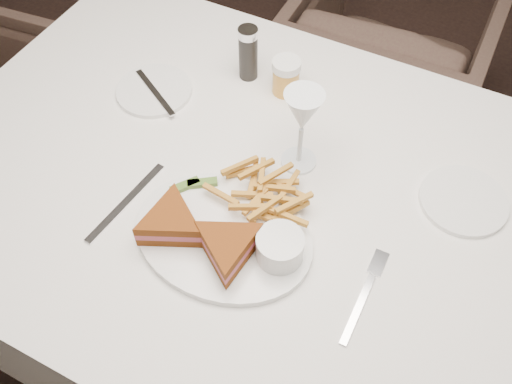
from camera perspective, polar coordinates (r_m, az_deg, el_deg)
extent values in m
cube|color=white|center=(1.37, 1.05, -9.17)|extent=(1.40, 0.97, 0.75)
imported|color=#433129|center=(2.04, 13.18, 13.18)|extent=(0.66, 0.62, 0.64)
ellipsoid|color=white|center=(0.99, -3.28, -4.37)|extent=(0.33, 0.26, 0.01)
cube|color=silver|center=(1.06, -12.86, -1.01)|extent=(0.03, 0.21, 0.00)
cylinder|color=white|center=(1.25, -10.15, 9.97)|extent=(0.16, 0.16, 0.01)
cylinder|color=white|center=(1.10, 20.04, -0.81)|extent=(0.16, 0.16, 0.01)
cylinder|color=black|center=(1.23, -0.79, 13.70)|extent=(0.04, 0.04, 0.12)
cylinder|color=gold|center=(1.21, 3.01, 11.46)|extent=(0.06, 0.06, 0.08)
cube|color=#476B25|center=(1.04, -5.38, 0.91)|extent=(0.05, 0.05, 0.01)
cube|color=#476B25|center=(1.04, -7.11, 0.63)|extent=(0.04, 0.06, 0.01)
cylinder|color=white|center=(0.94, 2.40, -5.54)|extent=(0.08, 0.08, 0.05)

